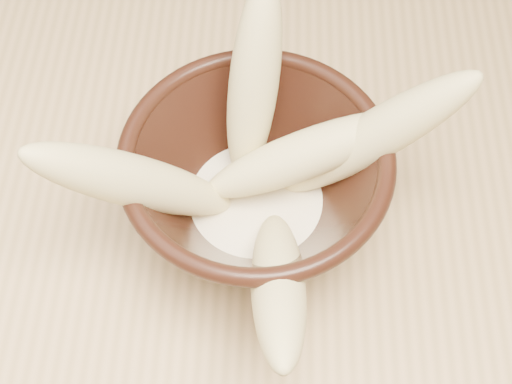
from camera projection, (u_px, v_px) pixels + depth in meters
table at (404, 166)px, 0.71m from camera, size 1.20×0.80×0.75m
bowl at (256, 186)px, 0.53m from camera, size 0.20×0.20×0.11m
milk_puddle at (256, 203)px, 0.56m from camera, size 0.11×0.11×0.02m
banana_upright at (254, 85)px, 0.52m from camera, size 0.06×0.11×0.17m
banana_left at (137, 182)px, 0.49m from camera, size 0.16×0.08×0.15m
banana_right at (374, 136)px, 0.51m from camera, size 0.15×0.05×0.15m
banana_across at (303, 155)px, 0.52m from camera, size 0.16×0.07×0.09m
banana_front at (278, 284)px, 0.47m from camera, size 0.04×0.16×0.11m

